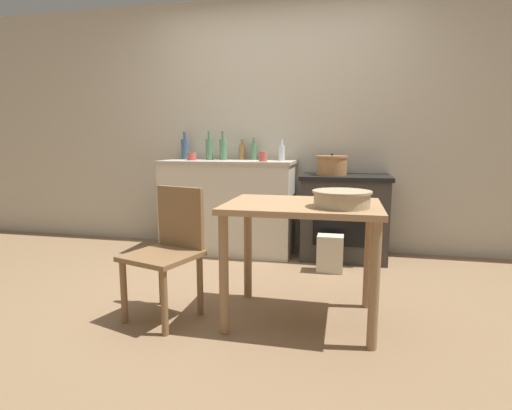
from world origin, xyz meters
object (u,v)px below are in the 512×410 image
(bottle_far_left, at_px, (223,149))
(bottle_center, at_px, (242,152))
(bottle_center_left, at_px, (185,149))
(bottle_center_right, at_px, (254,151))
(stock_pot, at_px, (332,165))
(cup_right, at_px, (263,157))
(work_table, at_px, (302,223))
(cup_mid_right, at_px, (192,156))
(bottle_left, at_px, (282,152))
(mixing_bowl_large, at_px, (342,198))
(stove, at_px, (344,217))
(flour_sack, at_px, (330,253))
(bottle_mid_left, at_px, (209,149))
(chair, at_px, (169,248))

(bottle_far_left, xyz_separation_m, bottle_center, (0.17, 0.13, -0.03))
(bottle_center_left, relative_size, bottle_center_right, 1.26)
(stock_pot, distance_m, cup_right, 0.66)
(work_table, relative_size, cup_mid_right, 10.29)
(stock_pot, height_order, bottle_left, bottle_left)
(work_table, relative_size, mixing_bowl_large, 2.76)
(bottle_left, bearing_deg, bottle_center_left, 174.51)
(stove, bearing_deg, work_table, -99.57)
(flour_sack, relative_size, stock_pot, 1.08)
(stove, distance_m, bottle_left, 0.87)
(cup_mid_right, bearing_deg, bottle_center_left, 127.44)
(bottle_left, relative_size, bottle_center_right, 0.90)
(bottle_center_left, height_order, bottle_center, bottle_center_left)
(stove, xyz_separation_m, cup_mid_right, (-1.52, -0.05, 0.56))
(stove, distance_m, flour_sack, 0.54)
(bottle_mid_left, bearing_deg, bottle_center_right, 16.25)
(work_table, distance_m, flour_sack, 1.11)
(stock_pot, height_order, bottle_center, bottle_center)
(stove, relative_size, bottle_center_left, 2.85)
(chair, bearing_deg, mixing_bowl_large, 17.99)
(work_table, relative_size, flour_sack, 2.90)
(chair, distance_m, cup_mid_right, 1.69)
(stock_pot, height_order, bottle_center_right, bottle_center_right)
(bottle_mid_left, bearing_deg, bottle_left, -0.50)
(chair, bearing_deg, cup_right, 95.13)
(chair, relative_size, flour_sack, 2.58)
(chair, relative_size, stock_pot, 2.78)
(chair, xyz_separation_m, cup_right, (0.31, 1.44, 0.53))
(cup_mid_right, bearing_deg, bottle_left, 6.23)
(bottle_center, bearing_deg, bottle_left, -18.59)
(bottle_center_right, distance_m, cup_mid_right, 0.64)
(work_table, height_order, bottle_center_right, bottle_center_right)
(bottle_center, bearing_deg, work_table, -63.99)
(bottle_mid_left, xyz_separation_m, cup_mid_right, (-0.15, -0.11, -0.08))
(cup_mid_right, bearing_deg, bottle_center_right, 21.51)
(stock_pot, distance_m, cup_mid_right, 1.39)
(bottle_mid_left, height_order, bottle_center, bottle_mid_left)
(flour_sack, height_order, stock_pot, stock_pot)
(bottle_center_right, bearing_deg, work_table, -67.47)
(chair, distance_m, cup_right, 1.56)
(bottle_center_left, height_order, bottle_center_right, bottle_center_left)
(bottle_mid_left, bearing_deg, bottle_center, 24.72)
(work_table, height_order, flour_sack, work_table)
(stock_pot, bearing_deg, bottle_mid_left, 177.01)
(bottle_center, bearing_deg, cup_mid_right, -151.83)
(stove, xyz_separation_m, bottle_center, (-1.06, 0.20, 0.61))
(mixing_bowl_large, distance_m, bottle_center_right, 2.00)
(flour_sack, bearing_deg, chair, -130.91)
(stove, distance_m, stock_pot, 0.51)
(stock_pot, xyz_separation_m, cup_right, (-0.63, -0.14, 0.08))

